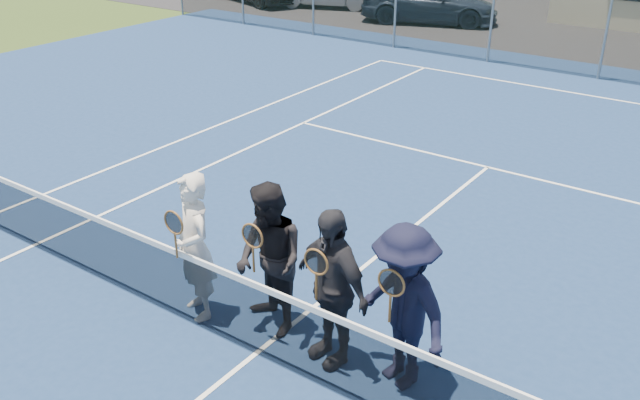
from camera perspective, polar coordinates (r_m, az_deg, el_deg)
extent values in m
cube|color=navy|center=(7.65, -5.40, -12.85)|extent=(30.00, 30.00, 0.02)
cube|color=black|center=(26.15, 17.50, 14.19)|extent=(40.00, 12.00, 0.01)
imported|color=#1B2637|center=(24.90, 9.18, 16.08)|extent=(5.09, 3.41, 1.37)
cube|color=white|center=(17.46, 20.97, 8.35)|extent=(10.97, 0.06, 0.01)
cube|color=white|center=(10.41, -22.99, -3.57)|extent=(0.06, 23.77, 0.01)
cube|color=white|center=(12.49, 13.94, 2.69)|extent=(8.23, 0.06, 0.01)
cube|color=white|center=(7.64, -5.41, -12.76)|extent=(0.06, 12.80, 0.01)
cube|color=black|center=(7.36, -5.56, -9.99)|extent=(11.60, 0.02, 0.88)
cube|color=white|center=(7.11, -5.71, -7.05)|extent=(11.60, 0.03, 0.07)
cylinder|color=slate|center=(19.53, 14.37, 15.42)|extent=(0.07, 0.07, 3.00)
cylinder|color=slate|center=(18.67, 23.12, 13.75)|extent=(0.07, 0.07, 3.00)
cube|color=black|center=(18.67, 23.12, 13.75)|extent=(30.00, 0.03, 3.00)
imported|color=silver|center=(7.89, -10.51, -3.91)|extent=(0.78, 0.67, 1.80)
torus|color=brown|center=(7.53, -12.22, -1.88)|extent=(0.29, 0.02, 0.29)
cylinder|color=black|center=(7.53, -12.22, -1.88)|extent=(0.25, 0.00, 0.25)
cylinder|color=brown|center=(7.66, -12.03, -3.73)|extent=(0.03, 0.03, 0.32)
imported|color=black|center=(7.52, -4.23, -5.10)|extent=(1.07, 0.97, 1.80)
torus|color=brown|center=(7.13, -5.72, -3.03)|extent=(0.29, 0.02, 0.29)
cylinder|color=black|center=(7.13, -5.72, -3.03)|extent=(0.25, 0.00, 0.25)
cylinder|color=brown|center=(7.27, -5.62, -4.96)|extent=(0.03, 0.03, 0.32)
imported|color=#232328|center=(7.05, 0.97, -7.31)|extent=(1.14, 0.72, 1.80)
torus|color=brown|center=(6.64, -0.33, -5.24)|extent=(0.29, 0.02, 0.29)
cylinder|color=black|center=(6.64, -0.33, -5.24)|extent=(0.25, 0.00, 0.25)
cylinder|color=brown|center=(6.79, -0.33, -7.27)|extent=(0.03, 0.03, 0.32)
imported|color=black|center=(6.79, 7.01, -8.98)|extent=(1.32, 1.02, 1.80)
torus|color=brown|center=(6.35, 6.02, -6.95)|extent=(0.29, 0.02, 0.29)
cylinder|color=black|center=(6.35, 6.02, -6.95)|extent=(0.25, 0.00, 0.25)
cylinder|color=brown|center=(6.51, 5.91, -9.02)|extent=(0.03, 0.03, 0.32)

